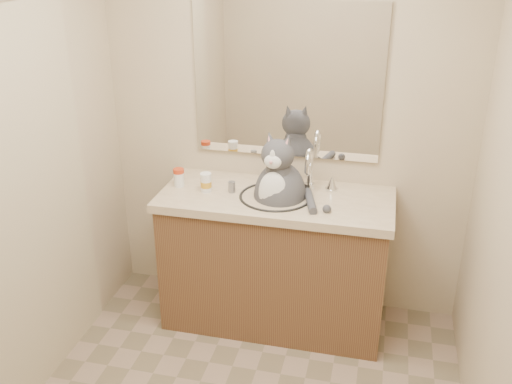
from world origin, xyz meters
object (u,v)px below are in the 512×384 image
pill_bottle_orange (206,183)px  cat (279,191)px  grey_canister (232,187)px  pill_bottle_redcap (179,177)px

pill_bottle_orange → cat: bearing=3.2°
grey_canister → pill_bottle_orange: bearing=-171.5°
cat → pill_bottle_redcap: 0.61m
cat → pill_bottle_redcap: cat is taller
cat → pill_bottle_orange: cat is taller
pill_bottle_orange → grey_canister: pill_bottle_orange is taller
cat → grey_canister: (-0.28, -0.00, -0.00)m
cat → grey_canister: cat is taller
pill_bottle_redcap → grey_canister: 0.33m
cat → grey_canister: size_ratio=9.20×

